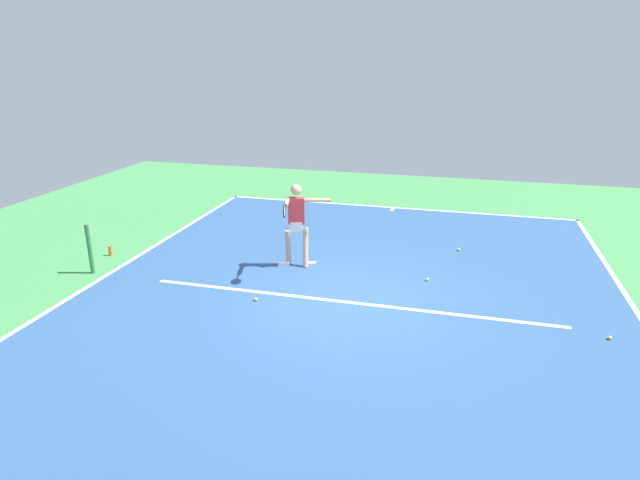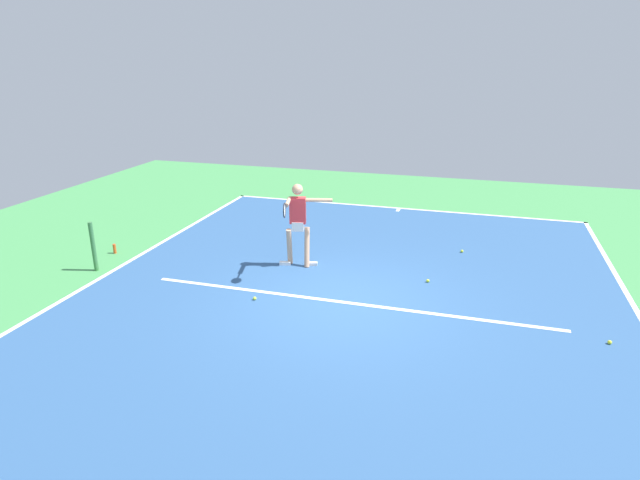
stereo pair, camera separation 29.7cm
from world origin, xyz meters
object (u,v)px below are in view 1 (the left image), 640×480
Objects in this scene: tennis_player at (297,220)px; tennis_ball_centre_court at (256,299)px; tennis_ball_far_corner at (427,279)px; tennis_ball_by_sideline at (459,250)px; water_bottle at (110,251)px; net_post at (90,249)px; tennis_ball_near_service_line at (610,338)px.

tennis_player is 2.14m from tennis_ball_centre_court.
tennis_ball_far_corner is 2.05m from tennis_ball_by_sideline.
tennis_ball_by_sideline is (-3.37, -1.85, -1.02)m from tennis_player.
tennis_ball_by_sideline is at bearing -163.15° from water_bottle.
tennis_player reaches higher than tennis_ball_far_corner.
water_bottle is at bearing -7.20° from tennis_player.
tennis_ball_centre_court is (-3.80, 0.39, -0.50)m from net_post.
tennis_ball_centre_court and tennis_ball_by_sideline have the same top height.
net_post is 4.86× the size of water_bottle.
net_post is at bearing 105.51° from water_bottle.
net_post is at bearing 6.52° from tennis_player.
water_bottle reaches higher than tennis_ball_centre_court.
net_post is 0.59× the size of tennis_player.
tennis_ball_near_service_line is at bearing 123.94° from tennis_ball_by_sideline.
water_bottle reaches higher than tennis_ball_by_sideline.
water_bottle is (4.07, -1.39, 0.08)m from tennis_ball_centre_court.
net_post reaches higher than tennis_ball_centre_court.
net_post is at bearing -1.65° from tennis_ball_near_service_line.
tennis_ball_far_corner is 1.00× the size of tennis_ball_centre_court.
net_post is 16.21× the size of tennis_ball_centre_court.
tennis_player is 8.27× the size of water_bottle.
tennis_ball_by_sideline is at bearing -106.59° from tennis_ball_far_corner.
tennis_ball_far_corner is (-2.79, 0.11, -1.02)m from tennis_player.
tennis_ball_near_service_line is 10.19m from water_bottle.
tennis_player is 27.56× the size of tennis_ball_by_sideline.
tennis_ball_far_corner is at bearing -28.65° from tennis_ball_near_service_line.
tennis_ball_centre_court is (0.24, 1.86, -1.02)m from tennis_player.
tennis_ball_centre_court is at bearing 30.09° from tennis_ball_far_corner.
tennis_ball_near_service_line is 1.00× the size of tennis_ball_by_sideline.
tennis_ball_far_corner is at bearing -177.04° from water_bottle.
tennis_ball_near_service_line is at bearing 178.35° from net_post.
tennis_player is 4.44m from water_bottle.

